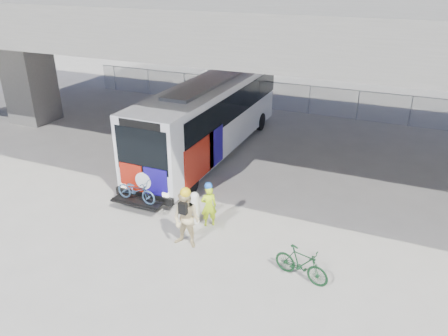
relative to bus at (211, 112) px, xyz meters
The scene contains 8 objects.
ground 4.70m from the bus, 61.55° to the right, with size 160.00×160.00×0.00m, color #9E9991.
bus is the anchor object (origin of this frame).
overpass 4.88m from the bus, ahead, with size 40.00×16.00×7.95m.
chainlink_fence 8.57m from the bus, 76.47° to the left, with size 30.00×0.06×30.00m.
bollard 6.90m from the bus, 69.66° to the right, with size 0.32×0.32×1.23m.
cyclist_hivis 7.07m from the bus, 65.35° to the right, with size 0.69×0.64×1.73m.
cyclist_tan 8.34m from the bus, 70.29° to the right, with size 0.97×0.76×2.19m.
bike_parked 10.52m from the bus, 49.76° to the right, with size 0.50×1.78×1.07m, color #12381C.
Camera 1 is at (6.86, -14.87, 8.53)m, focal length 35.00 mm.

